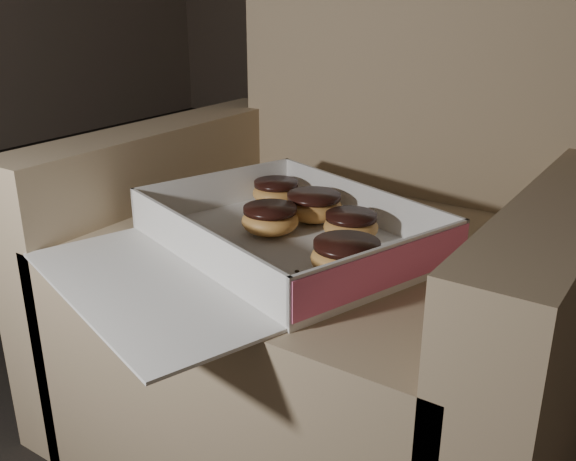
% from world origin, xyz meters
% --- Properties ---
extents(floor, '(4.50, 4.50, 0.00)m').
position_xyz_m(floor, '(0.00, 0.00, 0.00)').
color(floor, black).
rests_on(floor, ground).
extents(armchair, '(0.89, 0.76, 0.93)m').
position_xyz_m(armchair, '(0.58, -0.20, 0.29)').
color(armchair, tan).
rests_on(armchair, floor).
extents(bakery_box, '(0.59, 0.64, 0.08)m').
position_xyz_m(bakery_box, '(0.56, -0.38, 0.43)').
color(bakery_box, silver).
rests_on(bakery_box, armchair).
extents(donut_a, '(0.10, 0.10, 0.05)m').
position_xyz_m(donut_a, '(0.71, -0.39, 0.45)').
color(donut_a, '#E2934F').
rests_on(donut_a, bakery_box).
extents(donut_b, '(0.09, 0.09, 0.04)m').
position_xyz_m(donut_b, '(0.44, -0.19, 0.45)').
color(donut_b, '#E2934F').
rests_on(donut_b, bakery_box).
extents(donut_c, '(0.10, 0.10, 0.05)m').
position_xyz_m(donut_c, '(0.53, -0.32, 0.45)').
color(donut_c, '#E2934F').
rests_on(donut_c, bakery_box).
extents(donut_d, '(0.09, 0.09, 0.04)m').
position_xyz_m(donut_d, '(0.65, -0.27, 0.45)').
color(donut_d, '#E2934F').
rests_on(donut_d, bakery_box).
extents(donut_e, '(0.10, 0.10, 0.05)m').
position_xyz_m(donut_e, '(0.55, -0.23, 0.45)').
color(donut_e, '#E2934F').
rests_on(donut_e, bakery_box).
extents(crumb_a, '(0.01, 0.01, 0.00)m').
position_xyz_m(crumb_a, '(0.65, -0.43, 0.43)').
color(crumb_a, black).
rests_on(crumb_a, bakery_box).
extents(crumb_b, '(0.01, 0.01, 0.00)m').
position_xyz_m(crumb_b, '(0.48, -0.32, 0.43)').
color(crumb_b, black).
rests_on(crumb_b, bakery_box).
extents(crumb_c, '(0.01, 0.01, 0.00)m').
position_xyz_m(crumb_c, '(0.62, -0.50, 0.43)').
color(crumb_c, black).
rests_on(crumb_c, bakery_box).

